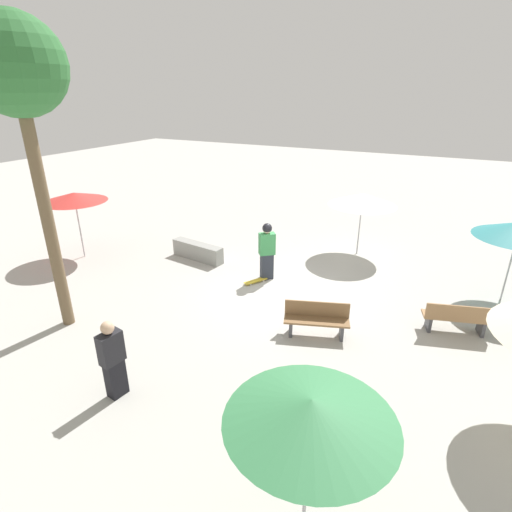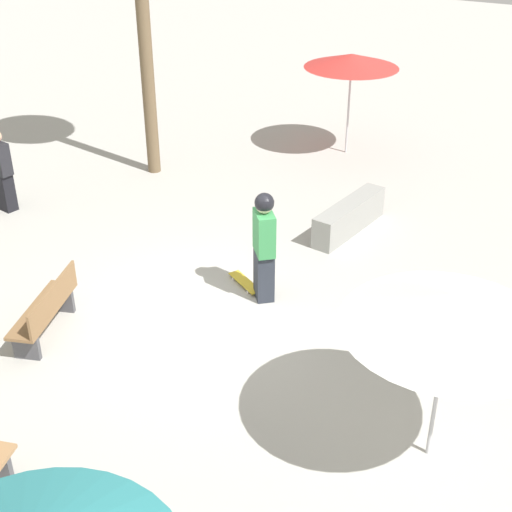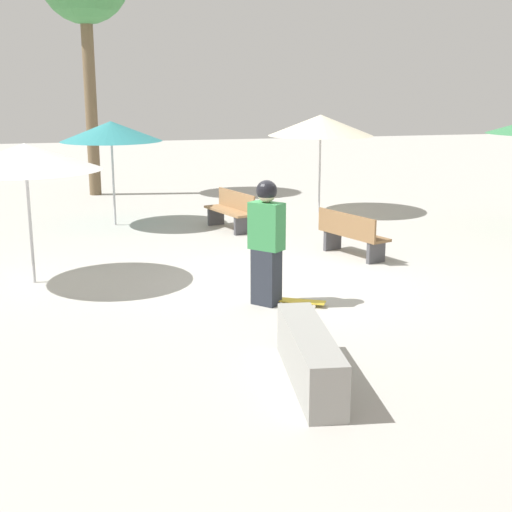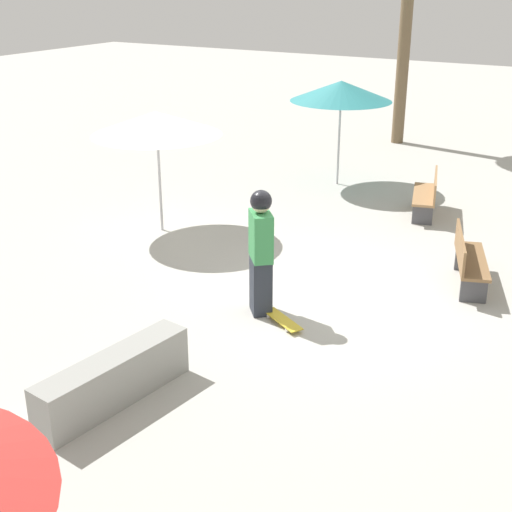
# 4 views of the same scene
# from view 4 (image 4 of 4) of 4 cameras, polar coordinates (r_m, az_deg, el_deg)

# --- Properties ---
(ground_plane) EXTENTS (60.00, 60.00, 0.00)m
(ground_plane) POSITION_cam_4_polar(r_m,az_deg,el_deg) (11.09, 5.62, -3.24)
(ground_plane) COLOR #B2AFA8
(skater_main) EXTENTS (0.53, 0.56, 1.87)m
(skater_main) POSITION_cam_4_polar(r_m,az_deg,el_deg) (10.15, 0.40, 0.62)
(skater_main) COLOR #282D38
(skater_main) RESTS_ON ground_plane
(skateboard) EXTENTS (0.79, 0.57, 0.07)m
(skateboard) POSITION_cam_4_polar(r_m,az_deg,el_deg) (10.21, 2.12, -5.12)
(skateboard) COLOR gold
(skateboard) RESTS_ON ground_plane
(concrete_ledge) EXTENTS (0.69, 2.11, 0.60)m
(concrete_ledge) POSITION_cam_4_polar(r_m,az_deg,el_deg) (8.53, -11.29, -9.63)
(concrete_ledge) COLOR gray
(concrete_ledge) RESTS_ON ground_plane
(bench_near) EXTENTS (0.87, 1.66, 0.85)m
(bench_near) POSITION_cam_4_polar(r_m,az_deg,el_deg) (14.99, 13.54, 4.79)
(bench_near) COLOR #47474C
(bench_near) RESTS_ON ground_plane
(bench_far) EXTENTS (0.94, 1.66, 0.85)m
(bench_far) POSITION_cam_4_polar(r_m,az_deg,el_deg) (11.75, 16.60, -0.34)
(bench_far) COLOR #47474C
(bench_far) RESTS_ON ground_plane
(shade_umbrella_teal) EXTENTS (2.30, 2.30, 2.39)m
(shade_umbrella_teal) POSITION_cam_4_polar(r_m,az_deg,el_deg) (16.50, 6.83, 12.98)
(shade_umbrella_teal) COLOR #B7B7BC
(shade_umbrella_teal) RESTS_ON ground_plane
(shade_umbrella_white) EXTENTS (2.43, 2.43, 2.30)m
(shade_umbrella_white) POSITION_cam_4_polar(r_m,az_deg,el_deg) (13.39, -7.95, 10.49)
(shade_umbrella_white) COLOR #B7B7BC
(shade_umbrella_white) RESTS_ON ground_plane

